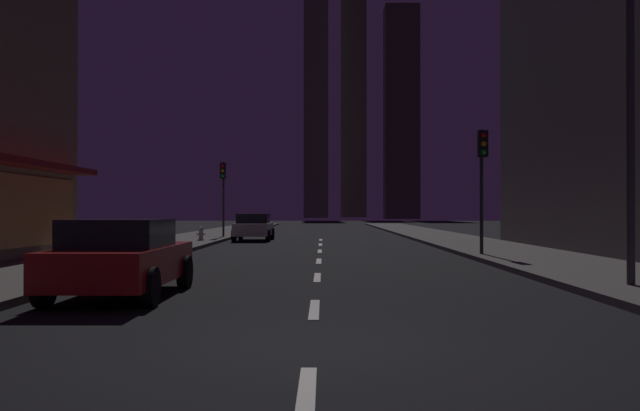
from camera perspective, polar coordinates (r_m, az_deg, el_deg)
The scene contains 13 objects.
ground_plane at distance 39.78m, azimuth 0.09°, elevation -2.83°, with size 78.00×136.00×0.10m, color black.
sidewalk_right at distance 40.36m, azimuth 10.08°, elevation -2.61°, with size 4.00×76.00×0.15m, color #605E59.
sidewalk_left at distance 40.42m, azimuth -9.90°, elevation -2.61°, with size 4.00×76.00×0.15m, color #605E59.
lane_marking_center at distance 21.41m, azimuth -0.10°, elevation -4.73°, with size 0.16×33.40×0.01m.
skyscraper_distant_tall at distance 156.62m, azimuth -0.33°, elevation 10.26°, with size 5.51×6.10×61.39m, color #625D4A.
skyscraper_distant_mid at distance 170.98m, azimuth 2.83°, elevation 10.68°, with size 6.19×7.90×69.23m, color brown.
skyscraper_distant_short at distance 136.65m, azimuth 6.90°, elevation 7.79°, with size 6.80×5.48×42.37m, color #494537.
car_parked_near at distance 13.04m, azimuth -16.45°, elevation -4.23°, with size 1.98×4.24×1.45m.
car_parked_far at distance 36.32m, azimuth -5.63°, elevation -1.81°, with size 1.98×4.24×1.45m.
fire_hydrant_far_left at distance 33.74m, azimuth -10.04°, elevation -2.39°, with size 0.42×0.30×0.65m.
traffic_light_near_right at distance 23.37m, azimuth 13.56°, elevation 3.46°, with size 0.32×0.48×4.20m.
traffic_light_far_left at distance 38.27m, azimuth -8.19°, elevation 1.93°, with size 0.32×0.48×4.20m.
street_lamp_right at distance 14.69m, azimuth 21.75°, elevation 13.21°, with size 1.96×0.56×6.58m.
Camera 1 is at (0.15, -7.75, 1.61)m, focal length 37.86 mm.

